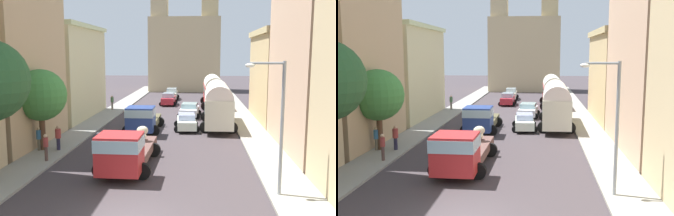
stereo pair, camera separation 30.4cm
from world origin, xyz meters
TOP-DOWN VIEW (x-y plane):
  - ground_plane at (0.00, 27.00)m, footprint 154.00×154.00m
  - sidewalk_left at (-7.25, 27.00)m, footprint 2.50×70.00m
  - sidewalk_right at (7.25, 27.00)m, footprint 2.50×70.00m
  - building_left_1 at (-11.35, 12.07)m, footprint 5.71×9.74m
  - building_left_2 at (-11.19, 24.04)m, footprint 5.92×12.34m
  - building_right_1 at (10.50, 12.34)m, footprint 4.01×11.51m
  - building_right_2 at (10.87, 24.19)m, footprint 5.21×11.55m
  - distant_church at (-0.00, 54.75)m, footprint 12.53×7.64m
  - parked_bus_0 at (4.44, 20.14)m, footprint 3.33×9.10m
  - parked_bus_1 at (4.50, 33.32)m, footprint 3.25×8.98m
  - cargo_truck_0 at (-1.36, 6.34)m, footprint 3.23×7.62m
  - cargo_truck_1 at (-2.00, 17.04)m, footprint 3.09×6.76m
  - car_0 at (-1.29, 34.72)m, footprint 2.25×3.93m
  - car_1 at (-1.33, 41.08)m, footprint 2.24×4.36m
  - car_2 at (1.63, 18.63)m, footprint 2.36×4.21m
  - car_3 at (1.72, 25.47)m, footprint 2.55×4.22m
  - pedestrian_0 at (-7.55, 29.38)m, footprint 0.49×0.49m
  - pedestrian_1 at (-6.57, 7.65)m, footprint 0.32×0.32m
  - pedestrian_2 at (-8.09, 10.08)m, footprint 0.38×0.38m
  - pedestrian_3 at (-6.82, 10.29)m, footprint 0.47×0.47m
  - streetlamp_near at (6.25, 3.15)m, footprint 1.81×0.28m
  - roadside_tree_1 at (-7.90, 10.30)m, footprint 3.48×3.48m

SIDE VIEW (x-z plane):
  - ground_plane at x=0.00m, z-range 0.00..0.00m
  - sidewalk_left at x=-7.25m, z-range 0.00..0.14m
  - sidewalk_right at x=7.25m, z-range 0.00..0.14m
  - car_2 at x=1.63m, z-range 0.02..1.47m
  - car_3 at x=1.72m, z-range 0.01..1.50m
  - car_0 at x=-1.29m, z-range 0.00..1.61m
  - car_1 at x=-1.33m, z-range 0.00..1.66m
  - pedestrian_2 at x=-8.09m, z-range 0.14..1.89m
  - pedestrian_0 at x=-7.55m, z-range 0.12..1.93m
  - pedestrian_3 at x=-6.82m, z-range 0.12..1.94m
  - pedestrian_1 at x=-6.57m, z-range 0.16..1.97m
  - cargo_truck_0 at x=-1.36m, z-range 0.03..2.52m
  - cargo_truck_1 at x=-2.00m, z-range 0.08..2.48m
  - parked_bus_1 at x=4.50m, z-range 0.22..4.18m
  - parked_bus_0 at x=4.44m, z-range 0.23..4.31m
  - streetlamp_near at x=6.25m, z-range 0.64..6.96m
  - roadside_tree_1 at x=-7.90m, z-range 1.06..6.70m
  - building_right_2 at x=10.87m, z-range 0.03..9.04m
  - building_left_2 at x=-11.19m, z-range 0.02..9.61m
  - building_right_1 at x=10.50m, z-range 0.00..11.03m
  - building_left_1 at x=-11.35m, z-range 0.00..11.48m
  - distant_church at x=0.00m, z-range -3.24..18.44m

